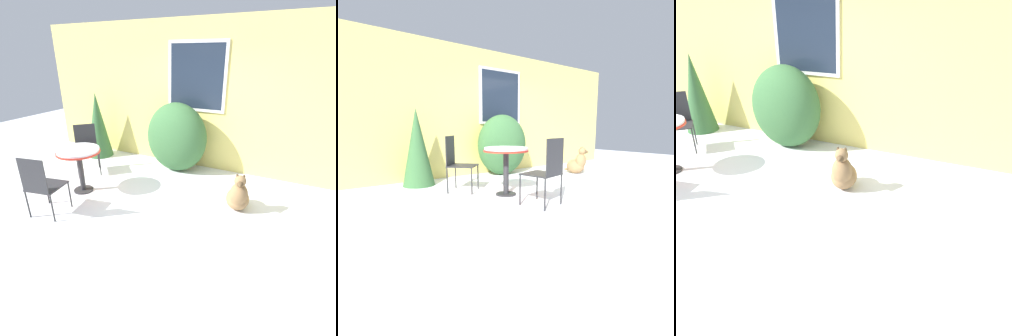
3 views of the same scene
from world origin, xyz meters
TOP-DOWN VIEW (x-y plane):
  - ground_plane at (0.00, 0.00)m, footprint 16.00×16.00m
  - house_wall at (-0.01, 2.20)m, footprint 8.00×0.10m
  - shrub_left at (-0.38, 1.75)m, footprint 1.30×0.83m
  - evergreen_bush at (-2.44, 1.73)m, footprint 0.62×0.62m
  - patio_chair_near_table at (-2.02, 0.84)m, footprint 0.67×0.67m
  - dog at (1.19, 0.72)m, footprint 0.46×0.64m

SIDE VIEW (x-z plane):
  - ground_plane at x=0.00m, z-range 0.00..0.00m
  - dog at x=1.19m, z-range -0.09..0.58m
  - patio_chair_near_table at x=-2.02m, z-range 0.05..1.04m
  - shrub_left at x=-0.38m, z-range 0.00..1.44m
  - evergreen_bush at x=-2.44m, z-range 0.00..1.51m
  - house_wall at x=-0.01m, z-range 0.02..3.00m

